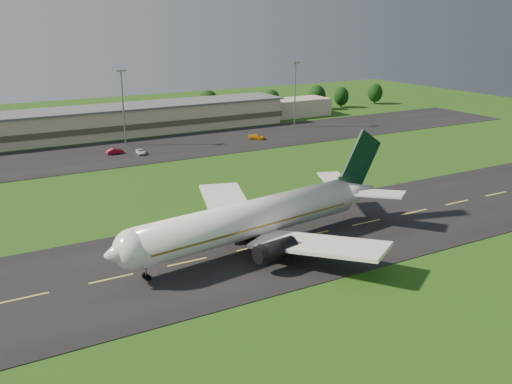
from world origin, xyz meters
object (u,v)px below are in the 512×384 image
airliner (255,218)px  light_mast_centre (123,99)px  terminal (113,122)px  service_vehicle_c (141,152)px  service_vehicle_d (257,137)px  light_mast_east (295,87)px  service_vehicle_b (115,151)px

airliner → light_mast_centre: (4.74, 79.88, 8.08)m
airliner → terminal: bearing=78.5°
service_vehicle_c → service_vehicle_d: service_vehicle_d is taller
light_mast_east → service_vehicle_c: light_mast_east is taller
airliner → light_mast_east: 100.08m
terminal → service_vehicle_b: 26.16m
airliner → terminal: airliner is taller
airliner → service_vehicle_c: bearing=78.0°
airliner → service_vehicle_d: bearing=52.2°
airliner → light_mast_east: (59.74, 79.88, 8.08)m
light_mast_centre → light_mast_east: same height
service_vehicle_c → service_vehicle_b: bearing=158.7°
service_vehicle_d → service_vehicle_c: bearing=133.3°
light_mast_centre → service_vehicle_b: (-5.58, -8.83, -11.92)m
service_vehicle_c → light_mast_centre: bearing=99.6°
airliner → service_vehicle_d: (39.65, 68.90, -3.86)m
airliner → service_vehicle_c: size_ratio=11.55×
light_mast_east → terminal: bearing=163.2°
light_mast_centre → service_vehicle_c: bearing=-89.3°
airliner → service_vehicle_b: airliner is taller
light_mast_centre → service_vehicle_d: (34.91, -10.99, -11.94)m
service_vehicle_d → service_vehicle_b: bearing=128.3°
light_mast_centre → service_vehicle_b: size_ratio=4.67×
terminal → airliner: bearing=-93.7°
light_mast_centre → service_vehicle_b: bearing=-122.3°
terminal → service_vehicle_d: size_ratio=30.21×
light_mast_east → service_vehicle_b: bearing=-171.7°
light_mast_centre → service_vehicle_d: light_mast_centre is taller
service_vehicle_b → service_vehicle_c: 6.62m
terminal → service_vehicle_d: 43.25m
terminal → service_vehicle_b: size_ratio=33.29×
terminal → service_vehicle_d: bearing=-39.0°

